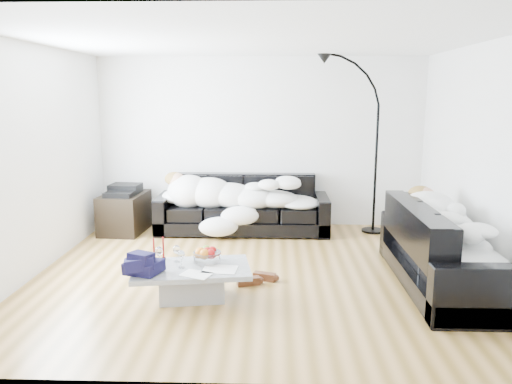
{
  "coord_description": "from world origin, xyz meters",
  "views": [
    {
      "loc": [
        0.21,
        -5.48,
        2.03
      ],
      "look_at": [
        0.0,
        0.3,
        0.9
      ],
      "focal_mm": 35.0,
      "sensor_mm": 36.0,
      "label": 1
    }
  ],
  "objects_px": {
    "sofa_right": "(446,247)",
    "av_cabinet": "(125,213)",
    "wine_glass_b": "(159,256)",
    "floor_lamp": "(376,155)",
    "shoes": "(256,279)",
    "candle_left": "(154,249)",
    "stereo": "(123,190)",
    "sleeper_back": "(242,191)",
    "fruit_bowl": "(207,254)",
    "coffee_table": "(192,283)",
    "candle_right": "(163,249)",
    "wine_glass_c": "(181,259)",
    "sleeper_right": "(447,228)",
    "sofa_back": "(243,204)",
    "wine_glass_a": "(177,254)"
  },
  "relations": [
    {
      "from": "fruit_bowl",
      "to": "floor_lamp",
      "type": "height_order",
      "value": "floor_lamp"
    },
    {
      "from": "candle_left",
      "to": "coffee_table",
      "type": "bearing_deg",
      "value": -25.31
    },
    {
      "from": "sofa_right",
      "to": "sleeper_right",
      "type": "distance_m",
      "value": 0.21
    },
    {
      "from": "coffee_table",
      "to": "candle_right",
      "type": "xyz_separation_m",
      "value": [
        -0.33,
        0.22,
        0.29
      ]
    },
    {
      "from": "sofa_right",
      "to": "wine_glass_c",
      "type": "relative_size",
      "value": 12.21
    },
    {
      "from": "av_cabinet",
      "to": "stereo",
      "type": "height_order",
      "value": "stereo"
    },
    {
      "from": "fruit_bowl",
      "to": "floor_lamp",
      "type": "relative_size",
      "value": 0.12
    },
    {
      "from": "sleeper_right",
      "to": "fruit_bowl",
      "type": "xyz_separation_m",
      "value": [
        -2.52,
        -0.3,
        -0.22
      ]
    },
    {
      "from": "sleeper_back",
      "to": "av_cabinet",
      "type": "relative_size",
      "value": 2.56
    },
    {
      "from": "candle_right",
      "to": "floor_lamp",
      "type": "bearing_deg",
      "value": 42.08
    },
    {
      "from": "candle_left",
      "to": "av_cabinet",
      "type": "distance_m",
      "value": 2.49
    },
    {
      "from": "sofa_right",
      "to": "candle_right",
      "type": "height_order",
      "value": "sofa_right"
    },
    {
      "from": "sofa_right",
      "to": "av_cabinet",
      "type": "relative_size",
      "value": 2.57
    },
    {
      "from": "av_cabinet",
      "to": "stereo",
      "type": "xyz_separation_m",
      "value": [
        0.0,
        0.0,
        0.35
      ]
    },
    {
      "from": "candle_left",
      "to": "stereo",
      "type": "bearing_deg",
      "value": 113.54
    },
    {
      "from": "wine_glass_b",
      "to": "av_cabinet",
      "type": "height_order",
      "value": "av_cabinet"
    },
    {
      "from": "wine_glass_c",
      "to": "shoes",
      "type": "distance_m",
      "value": 0.95
    },
    {
      "from": "sleeper_right",
      "to": "shoes",
      "type": "bearing_deg",
      "value": 89.7
    },
    {
      "from": "sofa_back",
      "to": "wine_glass_b",
      "type": "distance_m",
      "value": 2.59
    },
    {
      "from": "candle_left",
      "to": "floor_lamp",
      "type": "relative_size",
      "value": 0.1
    },
    {
      "from": "stereo",
      "to": "sofa_right",
      "type": "bearing_deg",
      "value": -22.3
    },
    {
      "from": "sleeper_right",
      "to": "candle_right",
      "type": "xyz_separation_m",
      "value": [
        -2.99,
        -0.23,
        -0.19
      ]
    },
    {
      "from": "sleeper_right",
      "to": "wine_glass_c",
      "type": "bearing_deg",
      "value": 99.77
    },
    {
      "from": "fruit_bowl",
      "to": "candle_left",
      "type": "bearing_deg",
      "value": 174.77
    },
    {
      "from": "sofa_back",
      "to": "av_cabinet",
      "type": "height_order",
      "value": "sofa_back"
    },
    {
      "from": "sofa_right",
      "to": "candle_left",
      "type": "bearing_deg",
      "value": 94.56
    },
    {
      "from": "candle_left",
      "to": "floor_lamp",
      "type": "bearing_deg",
      "value": 41.27
    },
    {
      "from": "coffee_table",
      "to": "floor_lamp",
      "type": "bearing_deg",
      "value": 48.34
    },
    {
      "from": "shoes",
      "to": "av_cabinet",
      "type": "xyz_separation_m",
      "value": [
        -2.05,
        2.03,
        0.24
      ]
    },
    {
      "from": "wine_glass_c",
      "to": "stereo",
      "type": "xyz_separation_m",
      "value": [
        -1.32,
        2.51,
        0.22
      ]
    },
    {
      "from": "fruit_bowl",
      "to": "wine_glass_c",
      "type": "height_order",
      "value": "same"
    },
    {
      "from": "shoes",
      "to": "floor_lamp",
      "type": "distance_m",
      "value": 2.95
    },
    {
      "from": "sleeper_back",
      "to": "wine_glass_b",
      "type": "bearing_deg",
      "value": -105.81
    },
    {
      "from": "sofa_back",
      "to": "fruit_bowl",
      "type": "height_order",
      "value": "sofa_back"
    },
    {
      "from": "sleeper_back",
      "to": "candle_left",
      "type": "height_order",
      "value": "sleeper_back"
    },
    {
      "from": "coffee_table",
      "to": "candle_right",
      "type": "height_order",
      "value": "candle_right"
    },
    {
      "from": "sleeper_back",
      "to": "stereo",
      "type": "xyz_separation_m",
      "value": [
        -1.77,
        -0.02,
        0.01
      ]
    },
    {
      "from": "sofa_right",
      "to": "shoes",
      "type": "distance_m",
      "value": 2.06
    },
    {
      "from": "stereo",
      "to": "shoes",
      "type": "bearing_deg",
      "value": -40.42
    },
    {
      "from": "fruit_bowl",
      "to": "shoes",
      "type": "bearing_deg",
      "value": 31.99
    },
    {
      "from": "shoes",
      "to": "sofa_right",
      "type": "bearing_deg",
      "value": -5.26
    },
    {
      "from": "wine_glass_c",
      "to": "candle_right",
      "type": "xyz_separation_m",
      "value": [
        -0.23,
        0.24,
        0.03
      ]
    },
    {
      "from": "sleeper_right",
      "to": "sofa_back",
      "type": "bearing_deg",
      "value": 47.56
    },
    {
      "from": "floor_lamp",
      "to": "shoes",
      "type": "bearing_deg",
      "value": -131.61
    },
    {
      "from": "coffee_table",
      "to": "wine_glass_c",
      "type": "relative_size",
      "value": 6.51
    },
    {
      "from": "sofa_back",
      "to": "shoes",
      "type": "xyz_separation_m",
      "value": [
        0.28,
        -2.09,
        -0.37
      ]
    },
    {
      "from": "floor_lamp",
      "to": "av_cabinet",
      "type": "bearing_deg",
      "value": 178.4
    },
    {
      "from": "wine_glass_a",
      "to": "candle_right",
      "type": "bearing_deg",
      "value": 157.14
    },
    {
      "from": "candle_left",
      "to": "shoes",
      "type": "bearing_deg",
      "value": 13.66
    },
    {
      "from": "sofa_back",
      "to": "wine_glass_a",
      "type": "distance_m",
      "value": 2.46
    }
  ]
}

